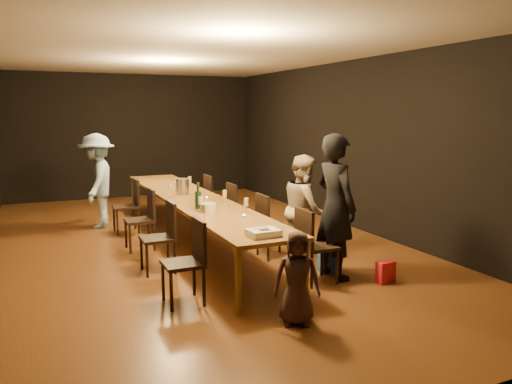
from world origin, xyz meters
name	(u,v)px	position (x,y,z in m)	size (l,w,h in m)	color
ground	(194,243)	(0.00, 0.00, 0.00)	(10.00, 10.00, 0.00)	#462011
room_shell	(191,113)	(0.00, 0.00, 2.08)	(6.04, 10.04, 3.02)	black
table	(193,200)	(0.00, 0.00, 0.70)	(0.90, 6.00, 0.75)	brown
chair_right_0	(317,246)	(0.85, -2.40, 0.47)	(0.42, 0.42, 0.93)	black
chair_right_1	(274,226)	(0.85, -1.20, 0.47)	(0.42, 0.42, 0.93)	black
chair_right_2	(242,211)	(0.85, 0.00, 0.47)	(0.42, 0.42, 0.93)	black
chair_right_3	(218,199)	(0.85, 1.20, 0.47)	(0.42, 0.42, 0.93)	black
chair_left_0	(183,262)	(-0.85, -2.40, 0.47)	(0.42, 0.42, 0.93)	black
chair_left_1	(157,237)	(-0.85, -1.20, 0.47)	(0.42, 0.42, 0.93)	black
chair_left_2	(139,220)	(-0.85, 0.00, 0.47)	(0.42, 0.42, 0.93)	black
chair_left_3	(126,206)	(-0.85, 1.20, 0.47)	(0.42, 0.42, 0.93)	black
woman_birthday	(336,207)	(1.15, -2.32, 0.91)	(0.67, 0.44, 1.83)	black
woman_tan	(304,208)	(1.15, -1.54, 0.75)	(0.73, 0.57, 1.51)	#BFA98F
man_blue	(98,181)	(-1.23, 1.83, 0.85)	(1.10, 0.63, 1.71)	#8AAED5
child	(297,278)	(0.03, -3.37, 0.47)	(0.46, 0.30, 0.94)	#3C2621
gift_bag_red	(386,272)	(1.61, -2.77, 0.13)	(0.23, 0.12, 0.27)	red
gift_bag_blue	(329,260)	(1.20, -2.13, 0.16)	(0.25, 0.17, 0.31)	#285EB0
birthday_cake	(263,233)	(-0.03, -2.72, 0.79)	(0.34, 0.28, 0.08)	white
plate_stack	(208,208)	(-0.15, -1.21, 0.81)	(0.21, 0.21, 0.12)	white
champagne_bottle	(198,196)	(-0.20, -0.94, 0.93)	(0.09, 0.09, 0.37)	black
ice_bucket	(182,186)	(-0.04, 0.45, 0.87)	(0.22, 0.22, 0.25)	silver
wineglass_0	(204,213)	(-0.37, -1.73, 0.85)	(0.06, 0.06, 0.21)	beige
wineglass_1	(246,205)	(0.29, -1.49, 0.85)	(0.06, 0.06, 0.21)	beige
wineglass_2	(200,204)	(-0.23, -1.14, 0.85)	(0.06, 0.06, 0.21)	silver
wineglass_3	(225,197)	(0.26, -0.74, 0.85)	(0.06, 0.06, 0.21)	beige
wineglass_4	(170,189)	(-0.28, 0.33, 0.85)	(0.06, 0.06, 0.21)	silver
wineglass_5	(190,182)	(0.25, 0.99, 0.85)	(0.06, 0.06, 0.21)	silver
tealight_near	(244,216)	(0.15, -1.75, 0.77)	(0.05, 0.05, 0.03)	#B2B7B2
tealight_mid	(207,198)	(0.15, -0.25, 0.77)	(0.05, 0.05, 0.03)	#B2B7B2
tealight_far	(176,183)	(0.15, 1.55, 0.77)	(0.05, 0.05, 0.03)	#B2B7B2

